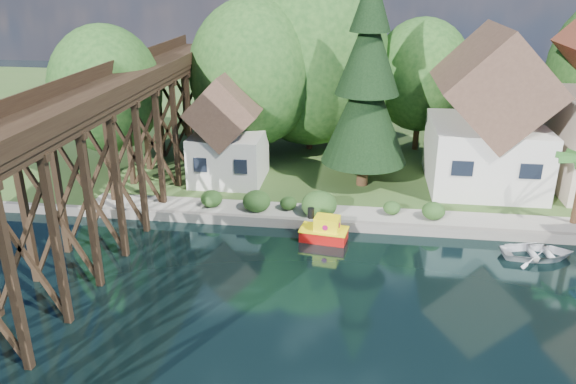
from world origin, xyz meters
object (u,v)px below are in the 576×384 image
shed (228,136)px  trestle_bridge (101,152)px  house_left (488,121)px  tugboat (325,231)px  conifer (367,86)px  boat_white_a (538,251)px

shed → trestle_bridge: bearing=-118.2°
house_left → tugboat: bearing=-137.9°
house_left → conifer: conifer is taller
trestle_bridge → boat_white_a: size_ratio=11.29×
tugboat → house_left: bearing=42.1°
boat_white_a → tugboat: bearing=81.1°
conifer → tugboat: (-2.07, -8.24, -6.95)m
house_left → conifer: bearing=-171.7°
boat_white_a → house_left: bearing=1.6°
trestle_bridge → tugboat: trestle_bridge is taller
house_left → conifer: 8.82m
shed → tugboat: size_ratio=2.67×
house_left → tugboat: house_left is taller
trestle_bridge → conifer: bearing=33.3°
house_left → tugboat: size_ratio=3.76×
trestle_bridge → conifer: conifer is taller
house_left → conifer: (-8.40, -1.23, 2.41)m
tugboat → boat_white_a: 11.84m
trestle_bridge → boat_white_a: 24.86m
house_left → boat_white_a: 11.18m
trestle_bridge → boat_white_a: (24.35, 0.79, -4.94)m
shed → tugboat: 11.42m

